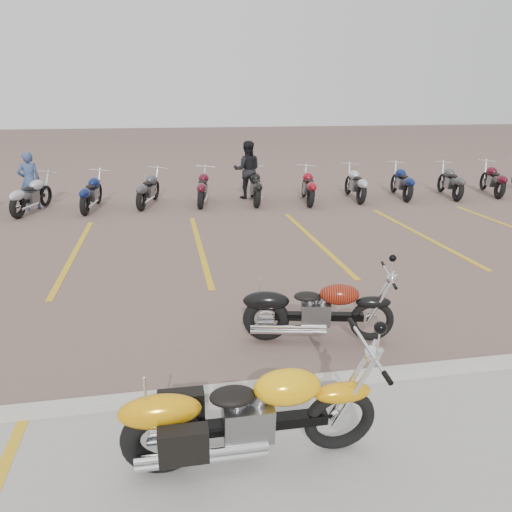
{
  "coord_description": "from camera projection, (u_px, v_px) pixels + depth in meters",
  "views": [
    {
      "loc": [
        -0.73,
        -6.85,
        3.22
      ],
      "look_at": [
        0.69,
        0.74,
        0.75
      ],
      "focal_mm": 35.0,
      "sensor_mm": 36.0,
      "label": 1
    }
  ],
  "objects": [
    {
      "name": "ground",
      "position": [
        220.0,
        321.0,
        7.52
      ],
      "size": [
        100.0,
        100.0,
        0.0
      ],
      "primitive_type": "plane",
      "color": "brown",
      "rests_on": "ground"
    },
    {
      "name": "curb",
      "position": [
        241.0,
        390.0,
        5.63
      ],
      "size": [
        60.0,
        0.18,
        0.12
      ],
      "primitive_type": "cube",
      "color": "#ADAAA3",
      "rests_on": "ground"
    },
    {
      "name": "parking_stripes",
      "position": [
        200.0,
        246.0,
        11.27
      ],
      "size": [
        38.0,
        5.5,
        0.01
      ],
      "primitive_type": null,
      "color": "gold",
      "rests_on": "ground"
    },
    {
      "name": "yellow_cruiser",
      "position": [
        246.0,
        416.0,
        4.49
      ],
      "size": [
        2.33,
        0.34,
        0.96
      ],
      "rotation": [
        0.12,
        0.0,
        -0.01
      ],
      "color": "black",
      "rests_on": "ground"
    },
    {
      "name": "flame_cruiser",
      "position": [
        315.0,
        312.0,
        6.79
      ],
      "size": [
        2.04,
        0.57,
        0.85
      ],
      "rotation": [
        0.07,
        0.0,
        -0.22
      ],
      "color": "black",
      "rests_on": "ground"
    },
    {
      "name": "person_a",
      "position": [
        29.0,
        181.0,
        14.69
      ],
      "size": [
        0.73,
        0.62,
        1.71
      ],
      "primitive_type": "imported",
      "rotation": [
        0.0,
        0.0,
        3.54
      ],
      "color": "navy",
      "rests_on": "ground"
    },
    {
      "name": "person_b",
      "position": [
        247.0,
        170.0,
        16.33
      ],
      "size": [
        1.01,
        0.84,
        1.87
      ],
      "primitive_type": "imported",
      "rotation": [
        0.0,
        0.0,
        2.98
      ],
      "color": "black",
      "rests_on": "ground"
    },
    {
      "name": "bg_bike_row",
      "position": [
        254.0,
        186.0,
        15.71
      ],
      "size": [
        20.81,
        2.09,
        1.1
      ],
      "color": "black",
      "rests_on": "ground"
    }
  ]
}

